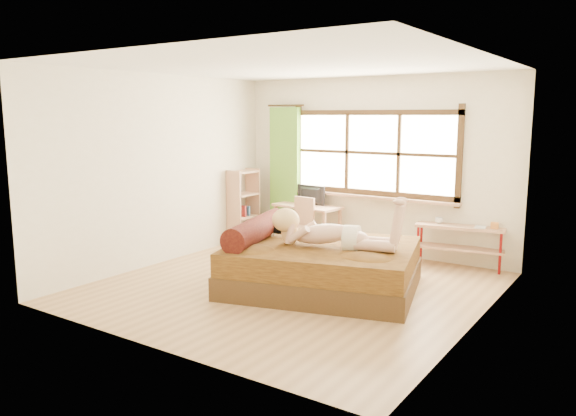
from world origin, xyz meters
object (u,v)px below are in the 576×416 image
Objects in this scene: woman at (332,220)px; bookshelf at (243,206)px; pipe_shelf at (460,237)px; kitten at (279,226)px; chair at (301,222)px; bed at (318,265)px; desk at (307,211)px.

bookshelf is (-2.58, 1.56, -0.27)m from woman.
kitten is at bearing -144.82° from pipe_shelf.
bed is at bearing -43.20° from chair.
chair is 0.71× the size of bookshelf.
pipe_shelf is (2.34, 0.49, -0.04)m from chair.
bed reaches higher than pipe_shelf.
woman is at bearing -29.56° from bookshelf.
chair is 1.21m from bookshelf.
desk is at bearing 16.13° from bookshelf.
woman is 0.91m from kitten.
kitten is 2.59m from pipe_shelf.
woman is 1.34× the size of desk.
pipe_shelf is (2.45, 0.12, -0.16)m from desk.
kitten is 0.39× the size of chair.
kitten is (-0.67, 0.11, 0.39)m from bed.
bed is 2.26× the size of desk.
bookshelf reaches higher than kitten.
bookshelf is (-2.37, 1.52, 0.32)m from bed.
kitten is at bearing 154.62° from woman.
pipe_shelf is at bearing 10.27° from desk.
bed reaches higher than desk.
chair is at bearing -177.66° from pipe_shelf.
bookshelf is at bearing -158.08° from desk.
bookshelf is at bearing 124.86° from kitten.
bookshelf reaches higher than pipe_shelf.
woman is at bearing -25.38° from kitten.
bookshelf is at bearing 131.70° from bed.
desk is 2.46m from pipe_shelf.
desk is at bearing 109.90° from bed.
bookshelf is (-1.20, 0.09, 0.14)m from chair.
desk is 1.12m from bookshelf.
woman reaches higher than desk.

